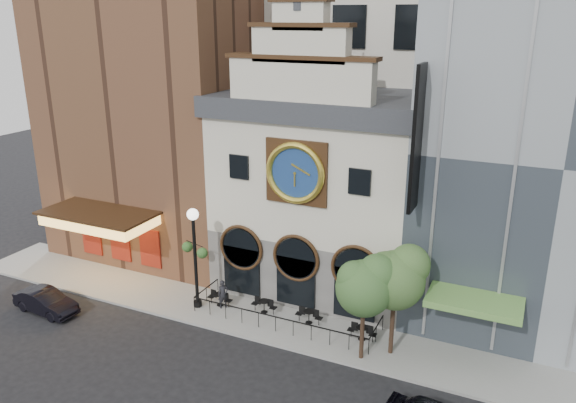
# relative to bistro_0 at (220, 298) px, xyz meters

# --- Properties ---
(ground) EXTENTS (120.00, 120.00, 0.00)m
(ground) POSITION_rel_bistro_0_xyz_m (4.31, -2.42, -0.61)
(ground) COLOR black
(ground) RESTS_ON ground
(sidewalk) EXTENTS (44.00, 5.00, 0.15)m
(sidewalk) POSITION_rel_bistro_0_xyz_m (4.31, 0.08, -0.54)
(sidewalk) COLOR gray
(sidewalk) RESTS_ON ground
(clock_building) EXTENTS (12.60, 8.78, 18.65)m
(clock_building) POSITION_rel_bistro_0_xyz_m (4.31, 5.41, 6.07)
(clock_building) COLOR #605E5B
(clock_building) RESTS_ON ground
(theater_building) EXTENTS (14.00, 15.60, 25.00)m
(theater_building) POSITION_rel_bistro_0_xyz_m (-8.69, 7.54, 11.99)
(theater_building) COLOR brown
(theater_building) RESTS_ON ground
(retail_building) EXTENTS (14.00, 14.40, 20.00)m
(retail_building) POSITION_rel_bistro_0_xyz_m (17.30, 7.57, 9.53)
(retail_building) COLOR gray
(retail_building) RESTS_ON ground
(cafe_railing) EXTENTS (10.60, 2.60, 0.90)m
(cafe_railing) POSITION_rel_bistro_0_xyz_m (4.31, 0.08, -0.01)
(cafe_railing) COLOR black
(cafe_railing) RESTS_ON sidewalk
(bistro_0) EXTENTS (1.58, 0.68, 0.90)m
(bistro_0) POSITION_rel_bistro_0_xyz_m (0.00, 0.00, 0.00)
(bistro_0) COLOR black
(bistro_0) RESTS_ON sidewalk
(bistro_1) EXTENTS (1.58, 0.68, 0.90)m
(bistro_1) POSITION_rel_bistro_0_xyz_m (2.79, 0.36, 0.00)
(bistro_1) COLOR black
(bistro_1) RESTS_ON sidewalk
(bistro_2) EXTENTS (1.58, 0.68, 0.90)m
(bistro_2) POSITION_rel_bistro_0_xyz_m (5.62, 0.37, 0.00)
(bistro_2) COLOR black
(bistro_2) RESTS_ON sidewalk
(bistro_3) EXTENTS (1.58, 0.68, 0.90)m
(bistro_3) POSITION_rel_bistro_0_xyz_m (8.86, -0.00, 0.00)
(bistro_3) COLOR black
(bistro_3) RESTS_ON sidewalk
(car_left) EXTENTS (4.29, 1.78, 1.38)m
(car_left) POSITION_rel_bistro_0_xyz_m (-9.01, -4.78, 0.08)
(car_left) COLOR black
(car_left) RESTS_ON ground
(pedestrian) EXTENTS (0.74, 0.74, 1.74)m
(pedestrian) POSITION_rel_bistro_0_xyz_m (0.32, -0.12, 0.40)
(pedestrian) COLOR black
(pedestrian) RESTS_ON sidewalk
(lamppost) EXTENTS (1.92, 1.02, 6.17)m
(lamppost) POSITION_rel_bistro_0_xyz_m (-1.16, -0.64, 3.35)
(lamppost) COLOR black
(lamppost) RESTS_ON sidewalk
(tree_left) EXTENTS (3.09, 2.98, 5.96)m
(tree_left) POSITION_rel_bistro_0_xyz_m (10.63, -0.50, 3.91)
(tree_left) COLOR #382619
(tree_left) RESTS_ON sidewalk
(tree_right) EXTENTS (2.93, 2.82, 5.65)m
(tree_right) POSITION_rel_bistro_0_xyz_m (9.39, -1.58, 3.68)
(tree_right) COLOR #382619
(tree_right) RESTS_ON sidewalk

